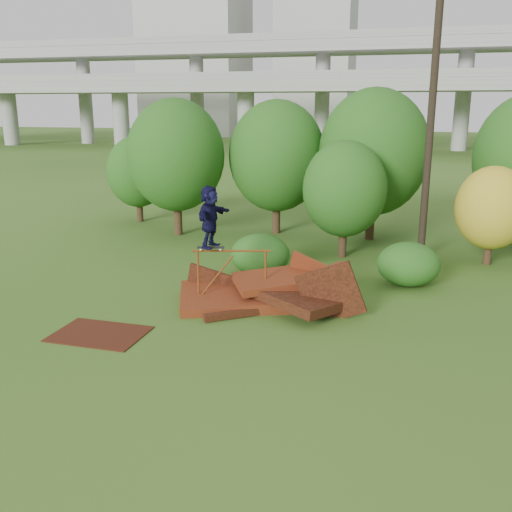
% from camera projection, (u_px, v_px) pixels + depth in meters
% --- Properties ---
extents(ground, '(240.00, 240.00, 0.00)m').
position_uv_depth(ground, '(265.00, 337.00, 14.74)').
color(ground, '#2D5116').
rests_on(ground, ground).
extents(scrap_pile, '(5.95, 3.87, 2.04)m').
position_uv_depth(scrap_pile, '(265.00, 293.00, 17.10)').
color(scrap_pile, '#51210E').
rests_on(scrap_pile, ground).
extents(grind_rail, '(2.24, 0.67, 1.68)m').
position_uv_depth(grind_rail, '(232.00, 266.00, 16.90)').
color(grind_rail, brown).
rests_on(grind_rail, ground).
extents(skateboard, '(0.83, 0.42, 0.08)m').
position_uv_depth(skateboard, '(211.00, 248.00, 16.75)').
color(skateboard, black).
rests_on(skateboard, grind_rail).
extents(skater, '(0.74, 1.74, 1.82)m').
position_uv_depth(skater, '(210.00, 217.00, 16.51)').
color(skater, black).
rests_on(skater, skateboard).
extents(flat_plate, '(2.38, 1.71, 0.03)m').
position_uv_depth(flat_plate, '(99.00, 334.00, 14.90)').
color(flat_plate, '#3D190D').
rests_on(flat_plate, ground).
extents(tree_0, '(4.34, 4.34, 6.12)m').
position_uv_depth(tree_0, '(176.00, 155.00, 25.37)').
color(tree_0, black).
rests_on(tree_0, ground).
extents(tree_1, '(4.36, 4.36, 6.06)m').
position_uv_depth(tree_1, '(277.00, 156.00, 25.74)').
color(tree_1, black).
rests_on(tree_1, ground).
extents(tree_2, '(3.22, 3.22, 4.54)m').
position_uv_depth(tree_2, '(345.00, 189.00, 21.82)').
color(tree_2, black).
rests_on(tree_2, ground).
extents(tree_3, '(4.72, 4.72, 6.55)m').
position_uv_depth(tree_3, '(374.00, 152.00, 24.40)').
color(tree_3, black).
rests_on(tree_3, ground).
extents(tree_4, '(2.67, 2.67, 3.69)m').
position_uv_depth(tree_4, '(492.00, 208.00, 20.89)').
color(tree_4, black).
rests_on(tree_4, ground).
extents(tree_6, '(3.10, 3.10, 4.33)m').
position_uv_depth(tree_6, '(138.00, 172.00, 28.64)').
color(tree_6, black).
rests_on(tree_6, ground).
extents(shrub_left, '(2.10, 1.94, 1.46)m').
position_uv_depth(shrub_left, '(260.00, 255.00, 19.96)').
color(shrub_left, '#195416').
rests_on(shrub_left, ground).
extents(shrub_right, '(2.06, 1.89, 1.46)m').
position_uv_depth(shrub_right, '(408.00, 264.00, 18.76)').
color(shrub_right, '#195416').
rests_on(shrub_right, ground).
extents(utility_pole, '(1.40, 0.28, 10.88)m').
position_uv_depth(utility_pole, '(431.00, 113.00, 20.87)').
color(utility_pole, black).
rests_on(utility_pole, ground).
extents(freeway_overpass, '(160.00, 15.00, 13.70)m').
position_uv_depth(freeway_overpass, '(391.00, 67.00, 70.72)').
color(freeway_overpass, gray).
rests_on(freeway_overpass, ground).
extents(building_left, '(18.00, 16.00, 35.00)m').
position_uv_depth(building_left, '(196.00, 41.00, 108.44)').
color(building_left, '#9E9E99').
rests_on(building_left, ground).
extents(building_right, '(14.00, 14.00, 28.00)m').
position_uv_depth(building_right, '(316.00, 61.00, 110.27)').
color(building_right, '#9E9E99').
rests_on(building_right, ground).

